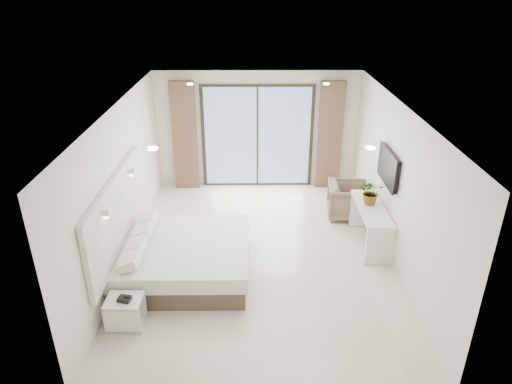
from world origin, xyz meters
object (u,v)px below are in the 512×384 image
bed (184,258)px  nightstand (125,312)px  armchair (348,199)px  console_desk (371,218)px

bed → nightstand: 1.42m
bed → nightstand: bed is taller
bed → armchair: size_ratio=2.61×
nightstand → console_desk: 4.53m
bed → console_desk: console_desk is taller
console_desk → armchair: 1.13m
console_desk → armchair: size_ratio=1.87×
console_desk → bed: bearing=-164.5°
nightstand → bed: bearing=63.6°
bed → nightstand: (-0.66, -1.26, -0.08)m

